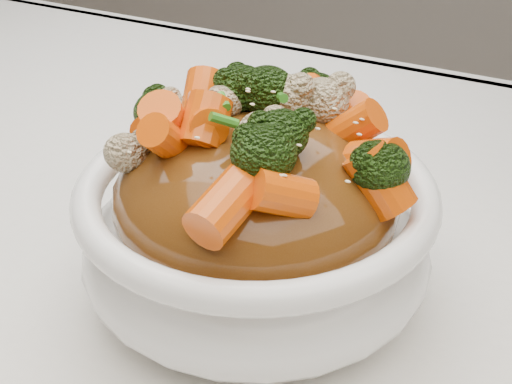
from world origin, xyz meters
The scene contains 8 objects.
tablecloth centered at (0.00, 0.00, 0.73)m, with size 1.20×0.80×0.04m, color white.
bowl centered at (0.03, 0.00, 0.79)m, with size 0.20×0.20×0.08m, color white, non-canonical shape.
sauce_base centered at (0.03, 0.00, 0.82)m, with size 0.16×0.16×0.09m, color #552E0E.
carrots centered at (0.03, 0.00, 0.88)m, with size 0.16×0.16×0.05m, color #E45207, non-canonical shape.
broccoli centered at (0.03, 0.00, 0.88)m, with size 0.16×0.16×0.04m, color black, non-canonical shape.
cauliflower centered at (0.03, 0.00, 0.87)m, with size 0.16×0.16×0.03m, color #CFB98D, non-canonical shape.
scallions centered at (0.03, 0.00, 0.88)m, with size 0.12×0.12×0.02m, color #2F791C, non-canonical shape.
sesame_seeds centered at (0.03, 0.00, 0.88)m, with size 0.15×0.15×0.01m, color beige, non-canonical shape.
Camera 1 is at (0.18, -0.31, 1.03)m, focal length 50.00 mm.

